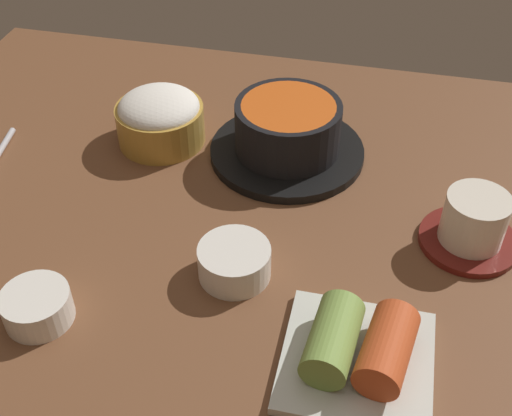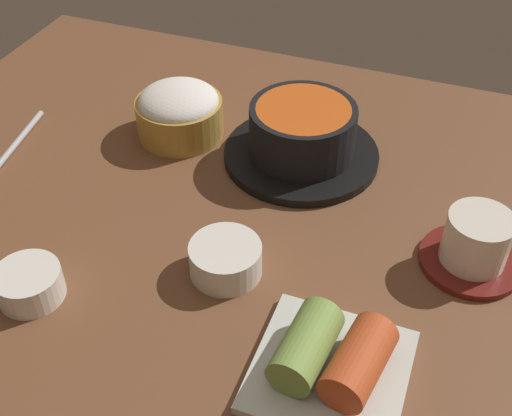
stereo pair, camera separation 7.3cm
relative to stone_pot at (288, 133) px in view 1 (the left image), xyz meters
The scene contains 7 objects.
dining_table 13.51cm from the stone_pot, 102.71° to the right, with size 100.00×76.00×2.00cm, color brown.
stone_pot is the anchor object (origin of this frame).
rice_bowl 16.94cm from the stone_pot, behind, with size 11.54×11.54×7.16cm.
tea_cup_with_saucer 25.58cm from the stone_pot, 26.99° to the right, with size 10.95×10.95×6.54cm.
banchan_cup_center 22.05cm from the stone_pot, 93.65° to the right, with size 7.69×7.69×3.65cm.
kimchi_plate 33.02cm from the stone_pot, 67.79° to the right, with size 13.88×13.88×5.31cm.
side_bowl_near 37.13cm from the stone_pot, 120.39° to the right, with size 6.83×6.83×3.33cm.
Camera 1 is at (14.23, -55.24, 53.11)cm, focal length 45.83 mm.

